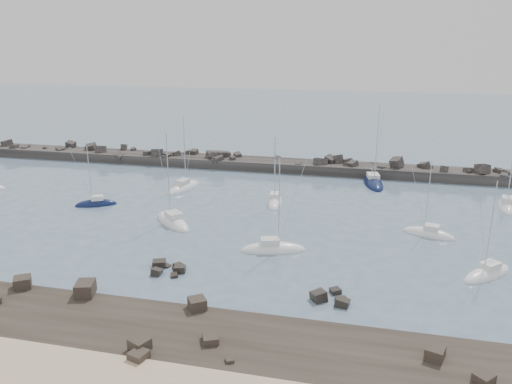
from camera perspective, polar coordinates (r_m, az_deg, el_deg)
ground at (r=63.21m, az=-3.15°, el=-5.87°), size 400.00×400.00×0.00m
rock_shelf at (r=45.04m, az=-11.42°, el=-16.39°), size 140.00×12.72×2.05m
rock_cluster_near at (r=57.07m, az=-10.16°, el=-8.61°), size 4.40×3.47×1.39m
rock_cluster_far at (r=50.57m, az=8.46°, el=-12.02°), size 4.13×3.84×1.61m
breakwater at (r=99.82m, az=-1.17°, el=2.98°), size 115.00×6.94×5.35m
sailboat_1 at (r=81.00m, az=-17.81°, el=-1.36°), size 6.48×4.47×10.17m
sailboat_2 at (r=86.44m, az=-8.25°, el=0.45°), size 4.62×8.85×13.56m
sailboat_3 at (r=70.63m, az=-9.49°, el=-3.44°), size 8.12×7.87×13.76m
sailboat_4 at (r=78.08m, az=2.16°, el=-1.20°), size 3.16×7.50×11.69m
sailboat_5 at (r=60.94m, az=1.96°, el=-6.61°), size 8.26×4.48×12.61m
sailboat_6 at (r=90.80m, az=13.24°, el=0.97°), size 4.75×10.20×15.44m
sailboat_7 at (r=69.33m, az=19.12°, el=-4.59°), size 7.05×4.14×10.83m
sailboat_8 at (r=85.22m, az=26.72°, el=-1.49°), size 3.69×8.37×13.01m
sailboat_9 at (r=60.46m, az=24.90°, el=-8.52°), size 6.80×6.82×11.65m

